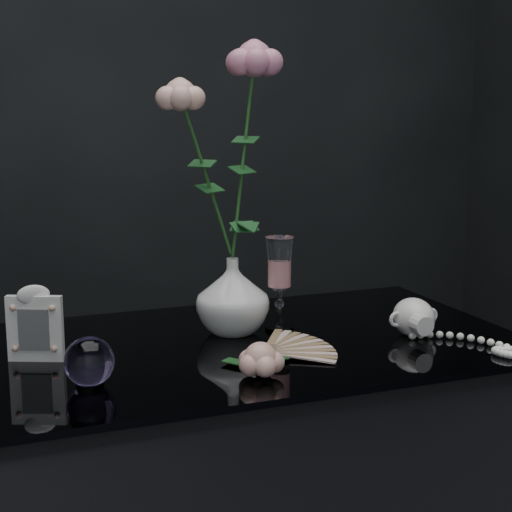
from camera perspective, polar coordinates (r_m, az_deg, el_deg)
name	(u,v)px	position (r m, az deg, el deg)	size (l,w,h in m)	color
vase	(233,296)	(1.48, -1.71, -2.93)	(0.14, 0.14, 0.14)	white
wine_glass	(279,284)	(1.50, 1.71, -2.03)	(0.06, 0.06, 0.18)	white
picture_frame	(35,323)	(1.37, -15.79, -4.72)	(0.10, 0.08, 0.13)	white
paperweight	(89,362)	(1.24, -12.03, -7.52)	(0.08, 0.08, 0.08)	#846DB1
paper_fan	(270,351)	(1.35, 1.03, -6.91)	(0.23, 0.18, 0.02)	beige
loose_rose	(260,359)	(1.25, 0.33, -7.53)	(0.13, 0.17, 0.06)	#EBAA98
pearl_jar	(414,316)	(1.50, 11.40, -4.27)	(0.25, 0.26, 0.08)	white
roses	(226,147)	(1.43, -2.21, 7.91)	(0.23, 0.13, 0.45)	#FFB4A2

